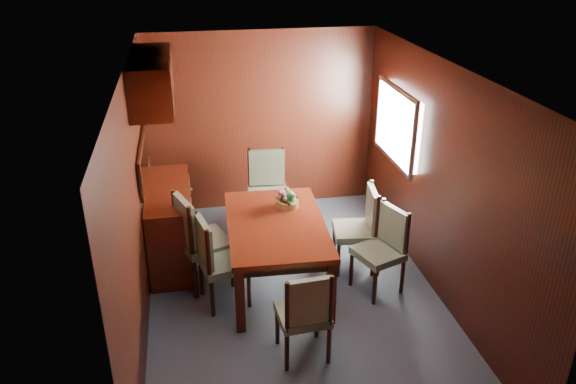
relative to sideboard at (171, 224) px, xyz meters
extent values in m
plane|color=#3A444F|center=(1.25, -1.00, -0.45)|extent=(4.50, 4.50, 0.00)
cube|color=black|center=(-0.25, -1.00, 0.75)|extent=(0.02, 4.50, 2.40)
cube|color=black|center=(2.75, -1.00, 0.75)|extent=(0.02, 4.50, 2.40)
cube|color=black|center=(1.25, 1.25, 0.75)|extent=(3.00, 0.02, 2.40)
cube|color=black|center=(1.25, -3.25, 0.75)|extent=(3.00, 0.02, 2.40)
cube|color=black|center=(1.25, -1.00, 1.95)|extent=(3.00, 4.50, 0.02)
cube|color=white|center=(2.73, 0.10, 1.00)|extent=(0.14, 1.10, 0.80)
cube|color=#B2B2B7|center=(2.66, 0.10, 1.00)|extent=(0.04, 1.20, 0.90)
cube|color=black|center=(-0.22, 0.00, 0.83)|extent=(0.03, 1.36, 0.41)
cube|color=silver|center=(-0.20, 0.00, 0.83)|extent=(0.01, 1.30, 0.35)
cube|color=#350F06|center=(-0.05, 0.00, 1.68)|extent=(0.40, 1.40, 0.50)
cube|color=#350F06|center=(0.00, 0.00, 0.00)|extent=(0.48, 1.40, 0.90)
cube|color=#350F06|center=(0.64, -1.46, -0.10)|extent=(0.09, 0.09, 0.70)
cube|color=#350F06|center=(1.51, -1.50, -0.10)|extent=(0.09, 0.09, 0.70)
cube|color=#350F06|center=(0.70, 0.02, -0.10)|extent=(0.09, 0.09, 0.70)
cube|color=#350F06|center=(1.58, -0.02, -0.10)|extent=(0.09, 0.09, 0.70)
cube|color=black|center=(1.11, -0.74, 0.19)|extent=(0.95, 1.53, 0.10)
cube|color=#350F06|center=(1.11, -0.74, 0.28)|extent=(1.08, 1.65, 0.06)
cylinder|color=black|center=(0.29, -0.79, -0.25)|extent=(0.04, 0.04, 0.40)
cylinder|color=black|center=(0.39, -1.19, -0.25)|extent=(0.04, 0.04, 0.40)
cylinder|color=black|center=(0.67, -0.71, -0.25)|extent=(0.04, 0.04, 0.40)
cylinder|color=black|center=(0.76, -1.10, -0.25)|extent=(0.04, 0.04, 0.40)
cube|color=#69785B|center=(0.53, -0.95, 0.01)|extent=(0.54, 0.56, 0.08)
cylinder|color=black|center=(0.28, -0.80, 0.27)|extent=(0.04, 0.04, 0.53)
cylinder|color=black|center=(0.38, -1.19, 0.27)|extent=(0.04, 0.04, 0.53)
cube|color=#69785B|center=(0.35, -0.99, 0.29)|extent=(0.15, 0.43, 0.45)
cylinder|color=black|center=(0.08, -0.43, -0.23)|extent=(0.05, 0.05, 0.43)
cylinder|color=black|center=(0.24, -0.85, -0.23)|extent=(0.05, 0.05, 0.43)
cylinder|color=black|center=(0.48, -0.28, -0.23)|extent=(0.05, 0.05, 0.43)
cylinder|color=black|center=(0.63, -0.70, -0.23)|extent=(0.05, 0.05, 0.43)
cube|color=#69785B|center=(0.36, -0.56, 0.05)|extent=(0.63, 0.65, 0.09)
cylinder|color=black|center=(0.07, -0.43, 0.34)|extent=(0.05, 0.05, 0.58)
cylinder|color=black|center=(0.23, -0.85, 0.34)|extent=(0.05, 0.05, 0.58)
cube|color=#69785B|center=(0.17, -0.63, 0.36)|extent=(0.22, 0.46, 0.49)
cylinder|color=black|center=(2.38, -1.16, -0.26)|extent=(0.04, 0.04, 0.38)
cylinder|color=black|center=(2.24, -0.79, -0.26)|extent=(0.04, 0.04, 0.38)
cylinder|color=black|center=(2.03, -1.29, -0.26)|extent=(0.04, 0.04, 0.38)
cylinder|color=black|center=(1.89, -0.92, -0.26)|extent=(0.04, 0.04, 0.38)
cube|color=#69785B|center=(2.14, -1.04, -0.01)|extent=(0.56, 0.58, 0.08)
cylinder|color=black|center=(2.39, -1.16, 0.25)|extent=(0.04, 0.04, 0.51)
cylinder|color=black|center=(2.25, -0.79, 0.25)|extent=(0.04, 0.04, 0.51)
cube|color=#69785B|center=(2.30, -0.98, 0.27)|extent=(0.20, 0.41, 0.43)
cylinder|color=black|center=(2.18, -0.79, -0.25)|extent=(0.04, 0.04, 0.40)
cylinder|color=black|center=(2.24, -0.38, -0.25)|extent=(0.04, 0.04, 0.40)
cylinder|color=black|center=(1.80, -0.73, -0.25)|extent=(0.04, 0.04, 0.40)
cylinder|color=black|center=(1.86, -0.33, -0.25)|extent=(0.04, 0.04, 0.40)
cube|color=#69785B|center=(2.02, -0.56, 0.01)|extent=(0.51, 0.53, 0.08)
cylinder|color=black|center=(2.19, -0.79, 0.27)|extent=(0.04, 0.04, 0.53)
cylinder|color=black|center=(2.25, -0.38, 0.27)|extent=(0.04, 0.04, 0.53)
cube|color=#69785B|center=(2.20, -0.58, 0.29)|extent=(0.12, 0.43, 0.45)
cylinder|color=black|center=(0.97, -2.07, -0.26)|extent=(0.04, 0.04, 0.37)
cylinder|color=black|center=(1.35, -2.05, -0.26)|extent=(0.04, 0.04, 0.37)
cylinder|color=black|center=(0.95, -1.71, -0.26)|extent=(0.04, 0.04, 0.37)
cylinder|color=black|center=(1.33, -1.69, -0.26)|extent=(0.04, 0.04, 0.37)
cube|color=#69785B|center=(1.15, -1.88, -0.02)|extent=(0.47, 0.45, 0.08)
cylinder|color=black|center=(0.97, -2.08, 0.23)|extent=(0.04, 0.04, 0.50)
cylinder|color=black|center=(1.36, -2.06, 0.23)|extent=(0.04, 0.04, 0.50)
cube|color=#69785B|center=(1.16, -2.05, 0.25)|extent=(0.40, 0.08, 0.42)
cylinder|color=black|center=(1.44, 0.69, -0.24)|extent=(0.05, 0.05, 0.42)
cylinder|color=black|center=(1.01, 0.72, -0.24)|extent=(0.05, 0.05, 0.42)
cylinder|color=black|center=(1.42, 0.28, -0.24)|extent=(0.05, 0.05, 0.42)
cylinder|color=black|center=(0.99, 0.31, -0.24)|extent=(0.05, 0.05, 0.42)
cube|color=#69785B|center=(1.21, 0.50, 0.03)|extent=(0.52, 0.50, 0.09)
cylinder|color=black|center=(1.44, 0.70, 0.31)|extent=(0.05, 0.05, 0.56)
cylinder|color=black|center=(1.01, 0.73, 0.31)|extent=(0.05, 0.05, 0.56)
cube|color=#69785B|center=(1.22, 0.69, 0.33)|extent=(0.45, 0.09, 0.47)
cylinder|color=#C3733B|center=(1.29, -0.39, 0.34)|extent=(0.25, 0.25, 0.08)
sphere|color=#1A4E1A|center=(1.29, -0.39, 0.40)|extent=(0.19, 0.19, 0.19)
camera|label=1|loc=(0.28, -5.82, 3.08)|focal=35.00mm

